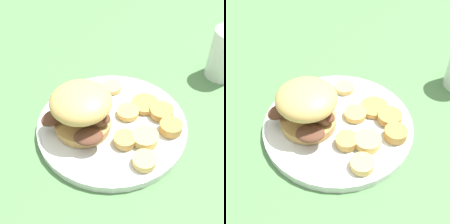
{
  "view_description": "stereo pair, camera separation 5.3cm",
  "coord_description": "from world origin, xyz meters",
  "views": [
    {
      "loc": [
        0.31,
        -0.21,
        0.42
      ],
      "look_at": [
        0.0,
        0.0,
        0.04
      ],
      "focal_mm": 50.0,
      "sensor_mm": 36.0,
      "label": 1
    },
    {
      "loc": [
        0.34,
        -0.16,
        0.42
      ],
      "look_at": [
        0.0,
        0.0,
        0.04
      ],
      "focal_mm": 50.0,
      "sensor_mm": 36.0,
      "label": 2
    }
  ],
  "objects": [
    {
      "name": "potato_round_7",
      "position": [
        -0.0,
        0.03,
        0.02
      ],
      "size": [
        0.04,
        0.04,
        0.01
      ],
      "primitive_type": "cylinder",
      "color": "tan",
      "rests_on": "dinner_plate"
    },
    {
      "name": "potato_round_1",
      "position": [
        0.1,
        -0.01,
        0.02
      ],
      "size": [
        0.04,
        0.04,
        0.01
      ],
      "primitive_type": "cylinder",
      "color": "#DBB766",
      "rests_on": "dinner_plate"
    },
    {
      "name": "potato_round_6",
      "position": [
        -0.07,
        0.05,
        0.02
      ],
      "size": [
        0.04,
        0.04,
        0.01
      ],
      "primitive_type": "cylinder",
      "color": "#DBB766",
      "rests_on": "dinner_plate"
    },
    {
      "name": "potato_round_4",
      "position": [
        0.07,
        0.02,
        0.02
      ],
      "size": [
        0.04,
        0.04,
        0.01
      ],
      "primitive_type": "cylinder",
      "color": "#DBB766",
      "rests_on": "dinner_plate"
    },
    {
      "name": "dinner_plate",
      "position": [
        0.0,
        0.0,
        0.01
      ],
      "size": [
        0.27,
        0.27,
        0.02
      ],
      "color": "silver",
      "rests_on": "ground_plane"
    },
    {
      "name": "ground_plane",
      "position": [
        0.0,
        0.0,
        0.0
      ],
      "size": [
        4.0,
        4.0,
        0.0
      ],
      "primitive_type": "plane",
      "color": "#4C7A47"
    },
    {
      "name": "sandwich",
      "position": [
        -0.02,
        -0.05,
        0.06
      ],
      "size": [
        0.12,
        0.12,
        0.08
      ],
      "color": "tan",
      "rests_on": "dinner_plate"
    },
    {
      "name": "potato_round_3",
      "position": [
        0.03,
        0.08,
        0.02
      ],
      "size": [
        0.04,
        0.04,
        0.01
      ],
      "primitive_type": "cylinder",
      "color": "#BC8942",
      "rests_on": "dinner_plate"
    },
    {
      "name": "potato_round_5",
      "position": [
        0.0,
        0.07,
        0.02
      ],
      "size": [
        0.05,
        0.05,
        0.01
      ],
      "primitive_type": "cylinder",
      "color": "#BC8942",
      "rests_on": "dinner_plate"
    },
    {
      "name": "potato_round_2",
      "position": [
        0.07,
        0.07,
        0.02
      ],
      "size": [
        0.04,
        0.04,
        0.02
      ],
      "primitive_type": "cylinder",
      "color": "#BC8942",
      "rests_on": "dinner_plate"
    },
    {
      "name": "potato_round_0",
      "position": [
        0.05,
        -0.01,
        0.02
      ],
      "size": [
        0.04,
        0.04,
        0.01
      ],
      "primitive_type": "cylinder",
      "color": "tan",
      "rests_on": "dinner_plate"
    }
  ]
}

